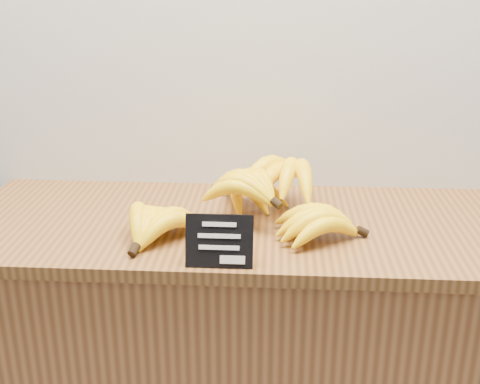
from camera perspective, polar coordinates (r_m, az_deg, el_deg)
counter at (r=1.69m, az=0.11°, el=-17.72°), size 1.28×0.50×0.90m
counter_top at (r=1.45m, az=0.12°, el=-3.18°), size 1.35×0.54×0.03m
chalkboard_sign at (r=1.21m, az=-1.99°, el=-4.69°), size 0.14×0.03×0.11m
banana_pile at (r=1.40m, az=1.11°, el=-0.83°), size 0.60×0.40×0.13m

